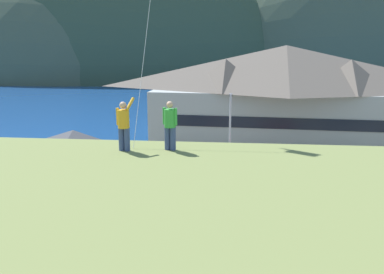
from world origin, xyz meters
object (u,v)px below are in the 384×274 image
(wharf_dock, at_px, (197,120))
(parking_light_pole, at_px, (230,131))
(parked_car_front_row_red, at_px, (134,213))
(harbor_lodge, at_px, (284,93))
(person_companion, at_px, (170,124))
(storage_shed_near_lot, at_px, (75,166))
(parked_car_mid_row_far, at_px, (227,188))
(person_kite_flyer, at_px, (124,124))
(moored_boat_wharfside, at_px, (174,119))
(moored_boat_outer_mooring, at_px, (220,123))
(parked_car_lone_by_shed, at_px, (290,182))

(wharf_dock, distance_m, parking_light_pole, 25.15)
(wharf_dock, relative_size, parked_car_front_row_red, 2.73)
(harbor_lodge, xyz_separation_m, person_companion, (-7.79, -29.65, 2.25))
(harbor_lodge, height_order, storage_shed_near_lot, harbor_lodge)
(parking_light_pole, bearing_deg, parked_car_mid_row_far, -91.52)
(person_kite_flyer, bearing_deg, storage_shed_near_lot, 120.16)
(harbor_lodge, height_order, parked_car_front_row_red, harbor_lodge)
(wharf_dock, xyz_separation_m, parking_light_pole, (4.72, -24.42, 3.73))
(moored_boat_wharfside, bearing_deg, person_kite_flyer, -84.03)
(wharf_dock, relative_size, parking_light_pole, 1.71)
(wharf_dock, distance_m, parked_car_mid_row_far, 29.76)
(wharf_dock, bearing_deg, moored_boat_wharfside, -161.36)
(moored_boat_outer_mooring, distance_m, person_companion, 38.84)
(person_companion, bearing_deg, parking_light_pole, 83.17)
(parked_car_lone_by_shed, bearing_deg, person_companion, -114.36)
(parked_car_lone_by_shed, height_order, parked_car_front_row_red, same)
(parking_light_pole, bearing_deg, wharf_dock, 100.93)
(parked_car_front_row_red, relative_size, parking_light_pole, 0.63)
(parked_car_front_row_red, distance_m, person_kite_flyer, 10.75)
(moored_boat_wharfside, bearing_deg, moored_boat_outer_mooring, -21.07)
(parked_car_mid_row_far, xyz_separation_m, parked_car_lone_by_shed, (4.51, 1.88, 0.00))
(moored_boat_wharfside, relative_size, parked_car_front_row_red, 1.38)
(moored_boat_wharfside, bearing_deg, person_companion, -81.78)
(moored_boat_outer_mooring, relative_size, parked_car_mid_row_far, 1.49)
(storage_shed_near_lot, height_order, parked_car_lone_by_shed, storage_shed_near_lot)
(parked_car_lone_by_shed, distance_m, person_kite_flyer, 17.99)
(parking_light_pole, bearing_deg, parked_car_lone_by_shed, -35.29)
(harbor_lodge, distance_m, parked_car_mid_row_far, 18.80)
(person_companion, bearing_deg, harbor_lodge, 75.29)
(harbor_lodge, xyz_separation_m, parking_light_pole, (-5.71, -12.28, -1.62))
(wharf_dock, height_order, parking_light_pole, parking_light_pole)
(harbor_lodge, distance_m, parked_car_front_row_red, 25.02)
(person_kite_flyer, xyz_separation_m, person_companion, (1.59, 0.27, -0.02))
(parking_light_pole, height_order, person_companion, person_companion)
(parked_car_lone_by_shed, bearing_deg, parked_car_front_row_red, -146.71)
(person_kite_flyer, bearing_deg, moored_boat_outer_mooring, 86.58)
(harbor_lodge, distance_m, parking_light_pole, 13.63)
(moored_boat_wharfside, distance_m, person_kite_flyer, 41.82)
(storage_shed_near_lot, height_order, moored_boat_wharfside, storage_shed_near_lot)
(harbor_lodge, height_order, moored_boat_outer_mooring, harbor_lodge)
(parked_car_lone_by_shed, xyz_separation_m, parked_car_front_row_red, (-9.90, -6.50, 0.00))
(storage_shed_near_lot, xyz_separation_m, parking_light_pole, (10.36, 6.13, 1.39))
(storage_shed_near_lot, height_order, wharf_dock, storage_shed_near_lot)
(storage_shed_near_lot, distance_m, person_kite_flyer, 14.31)
(storage_shed_near_lot, xyz_separation_m, person_kite_flyer, (6.69, -11.51, 5.27))
(wharf_dock, height_order, parked_car_front_row_red, parked_car_front_row_red)
(storage_shed_near_lot, xyz_separation_m, parked_car_lone_by_shed, (14.74, 3.03, -1.63))
(harbor_lodge, distance_m, parked_car_lone_by_shed, 16.11)
(moored_boat_outer_mooring, bearing_deg, parked_car_front_row_red, -97.76)
(harbor_lodge, height_order, person_kite_flyer, harbor_lodge)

